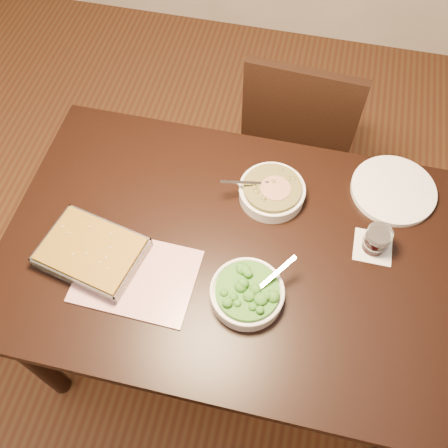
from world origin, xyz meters
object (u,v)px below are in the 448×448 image
(table, at_px, (234,263))
(stew_bowl, at_px, (272,191))
(baking_dish, at_px, (92,252))
(wine_tumbler, at_px, (377,239))
(chair_far, at_px, (299,128))
(dinner_plate, at_px, (393,190))
(broccoli_bowl, at_px, (247,293))

(table, relative_size, stew_bowl, 6.15)
(baking_dish, relative_size, wine_tumbler, 3.82)
(stew_bowl, relative_size, chair_far, 0.25)
(dinner_plate, relative_size, chair_far, 0.30)
(broccoli_bowl, bearing_deg, table, 115.38)
(dinner_plate, bearing_deg, stew_bowl, -164.43)
(chair_far, bearing_deg, table, 84.66)
(stew_bowl, bearing_deg, table, -109.28)
(dinner_plate, bearing_deg, baking_dish, -152.99)
(broccoli_bowl, height_order, chair_far, chair_far)
(table, relative_size, baking_dish, 4.29)
(stew_bowl, distance_m, baking_dish, 0.58)
(table, distance_m, dinner_plate, 0.56)
(dinner_plate, bearing_deg, chair_far, 128.52)
(wine_tumbler, bearing_deg, dinner_plate, 77.74)
(table, distance_m, chair_far, 0.77)
(broccoli_bowl, relative_size, wine_tumbler, 2.49)
(wine_tumbler, height_order, dinner_plate, wine_tumbler)
(dinner_plate, bearing_deg, wine_tumbler, -102.26)
(wine_tumbler, distance_m, chair_far, 0.76)
(dinner_plate, height_order, chair_far, chair_far)
(wine_tumbler, relative_size, dinner_plate, 0.32)
(broccoli_bowl, relative_size, chair_far, 0.23)
(baking_dish, bearing_deg, stew_bowl, 46.82)
(dinner_plate, distance_m, chair_far, 0.59)
(baking_dish, xyz_separation_m, dinner_plate, (0.86, 0.44, -0.02))
(table, xyz_separation_m, baking_dish, (-0.40, -0.12, 0.12))
(table, distance_m, broccoli_bowl, 0.20)
(table, relative_size, broccoli_bowl, 6.59)
(baking_dish, height_order, wine_tumbler, wine_tumbler)
(broccoli_bowl, bearing_deg, chair_far, 86.80)
(table, height_order, wine_tumbler, wine_tumbler)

